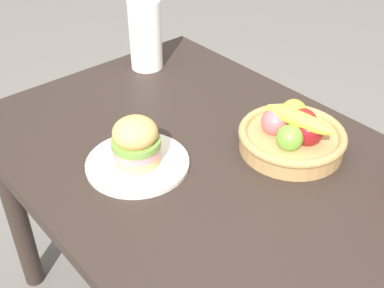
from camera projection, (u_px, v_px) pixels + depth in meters
The scene contains 5 objects.
dining_table at pixel (219, 194), 1.35m from camera, with size 1.40×0.90×0.75m.
plate at pixel (138, 163), 1.28m from camera, with size 0.27×0.27×0.01m, color silver.
sandwich at pixel (136, 141), 1.24m from camera, with size 0.13×0.13×0.13m.
fruit_basket at pixel (293, 135), 1.32m from camera, with size 0.29×0.29×0.14m.
paper_towel_roll at pixel (145, 35), 1.67m from camera, with size 0.11×0.11×0.24m, color white.
Camera 1 is at (0.72, -0.71, 1.55)m, focal length 46.05 mm.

